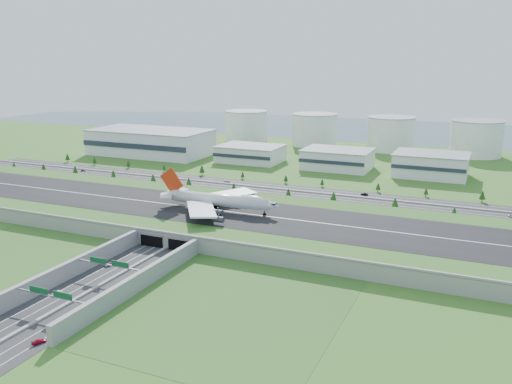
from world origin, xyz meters
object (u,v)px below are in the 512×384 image
at_px(boeing_747, 219,200).
at_px(car_7, 227,181).
at_px(car_4, 83,170).
at_px(car_2, 167,261).
at_px(car_0, 109,264).
at_px(car_1, 57,293).
at_px(car_3, 39,341).
at_px(fuel_tank_a, 246,126).
at_px(car_5, 364,194).

distance_m(boeing_747, car_7, 112.04).
bearing_deg(car_4, car_2, -142.38).
xyz_separation_m(car_0, car_7, (-29.11, 183.10, -0.06)).
distance_m(car_1, car_3, 40.51).
height_order(boeing_747, car_1, boeing_747).
height_order(fuel_tank_a, car_2, fuel_tank_a).
bearing_deg(car_5, car_3, -15.40).
relative_size(car_0, car_3, 0.91).
xyz_separation_m(car_0, car_3, (24.21, -67.74, -0.05)).
distance_m(boeing_747, car_1, 118.04).
bearing_deg(car_1, car_0, 112.28).
bearing_deg(car_7, car_5, 86.81).
bearing_deg(car_3, car_2, -64.53).
xyz_separation_m(boeing_747, car_1, (-15.42, -116.20, -13.90)).
bearing_deg(boeing_747, car_3, -88.65).
bearing_deg(car_0, fuel_tank_a, 123.10).
bearing_deg(car_5, car_0, -26.38).
xyz_separation_m(car_0, car_5, (80.69, 184.73, 0.07)).
distance_m(car_0, car_2, 27.60).
xyz_separation_m(car_0, car_2, (22.86, 15.47, 0.04)).
relative_size(fuel_tank_a, car_2, 8.46).
bearing_deg(car_4, car_0, -148.82).
bearing_deg(car_5, car_4, -89.50).
distance_m(car_0, car_5, 201.58).
xyz_separation_m(car_1, car_4, (-164.65, 205.18, -0.02)).
bearing_deg(car_4, boeing_747, -128.90).
bearing_deg(car_7, car_2, 13.18).
height_order(car_2, car_7, car_2).
xyz_separation_m(boeing_747, car_4, (-180.07, 88.98, -13.92)).
distance_m(car_0, car_1, 34.52).
relative_size(boeing_747, car_3, 15.47).
distance_m(fuel_tank_a, car_1, 440.50).
relative_size(fuel_tank_a, car_3, 9.96).
bearing_deg(car_7, car_1, 3.85).
bearing_deg(car_3, car_1, -30.59).
distance_m(car_3, car_4, 303.50).
bearing_deg(boeing_747, fuel_tank_a, 110.34).
relative_size(car_4, car_7, 0.87).
bearing_deg(boeing_747, car_0, -103.01).
distance_m(boeing_747, car_3, 150.28).
bearing_deg(car_2, boeing_747, -103.94).
distance_m(car_3, car_5, 258.71).
bearing_deg(car_7, fuel_tank_a, -163.22).
bearing_deg(car_5, boeing_747, -34.73).
distance_m(boeing_747, car_5, 122.19).
height_order(car_5, car_7, car_5).
height_order(car_0, car_5, car_5).
relative_size(boeing_747, car_0, 16.94).
xyz_separation_m(car_0, car_4, (-163.60, 170.68, -0.05)).
xyz_separation_m(car_3, car_4, (-187.81, 238.41, 0.00)).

